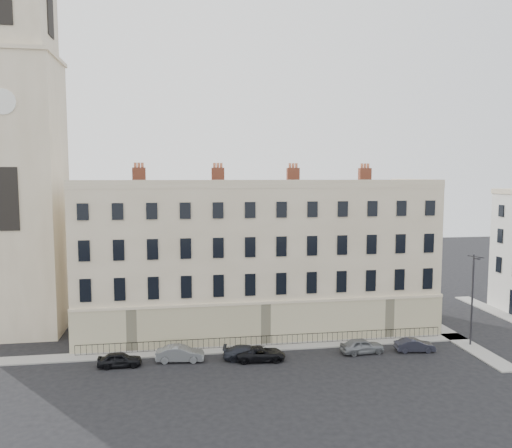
% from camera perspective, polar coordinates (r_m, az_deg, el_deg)
% --- Properties ---
extents(ground, '(160.00, 160.00, 0.00)m').
position_cam_1_polar(ground, '(45.41, 10.25, -15.44)').
color(ground, black).
rests_on(ground, ground).
extents(terrace, '(36.22, 12.22, 17.00)m').
position_cam_1_polar(terrace, '(53.29, 0.03, -3.83)').
color(terrace, '#C5B493').
rests_on(terrace, ground).
extents(church_tower, '(8.00, 8.13, 44.00)m').
position_cam_1_polar(church_tower, '(56.27, -25.51, 7.54)').
color(church_tower, '#C5B493').
rests_on(church_tower, ground).
extents(pavement_terrace, '(48.00, 2.00, 0.12)m').
position_cam_1_polar(pavement_terrace, '(47.97, -3.54, -14.11)').
color(pavement_terrace, gray).
rests_on(pavement_terrace, ground).
extents(pavement_east_return, '(2.00, 24.00, 0.12)m').
position_cam_1_polar(pavement_east_return, '(57.45, 20.11, -11.09)').
color(pavement_east_return, gray).
rests_on(pavement_east_return, ground).
extents(pavement_adjacent, '(2.00, 20.00, 0.12)m').
position_cam_1_polar(pavement_adjacent, '(64.34, 27.15, -9.58)').
color(pavement_adjacent, gray).
rests_on(pavement_adjacent, ground).
extents(railings, '(35.00, 0.04, 0.96)m').
position_cam_1_polar(railings, '(48.69, 1.23, -13.19)').
color(railings, black).
rests_on(railings, ground).
extents(car_a, '(3.69, 1.54, 1.25)m').
position_cam_1_polar(car_a, '(45.41, -15.32, -14.71)').
color(car_a, black).
rests_on(car_a, ground).
extents(car_b, '(4.30, 1.86, 1.38)m').
position_cam_1_polar(car_b, '(45.52, -8.67, -14.43)').
color(car_b, slate).
rests_on(car_b, ground).
extents(car_c, '(4.54, 2.44, 1.25)m').
position_cam_1_polar(car_c, '(45.36, -0.98, -14.52)').
color(car_c, black).
rests_on(car_c, ground).
extents(car_d, '(4.46, 2.27, 1.21)m').
position_cam_1_polar(car_d, '(45.26, 0.54, -14.60)').
color(car_d, black).
rests_on(car_d, ground).
extents(car_e, '(4.11, 1.90, 1.36)m').
position_cam_1_polar(car_e, '(47.92, 12.03, -13.46)').
color(car_e, slate).
rests_on(car_e, ground).
extents(car_f, '(3.73, 1.66, 1.19)m').
position_cam_1_polar(car_f, '(49.56, 17.68, -13.06)').
color(car_f, '#22232E').
rests_on(car_f, ground).
extents(streetlamp, '(0.88, 1.81, 8.84)m').
position_cam_1_polar(streetlamp, '(51.75, 23.51, -7.52)').
color(streetlamp, '#2F2E33').
rests_on(streetlamp, ground).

